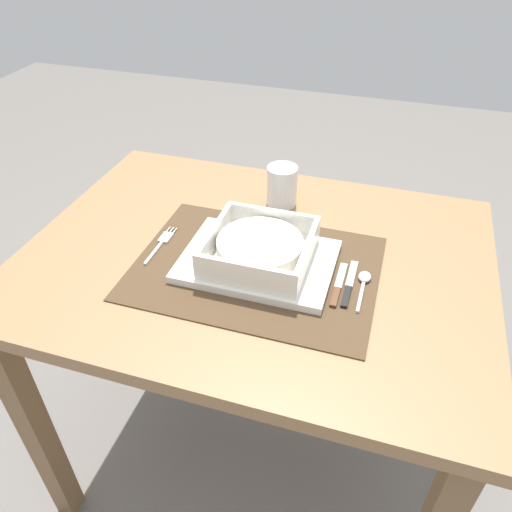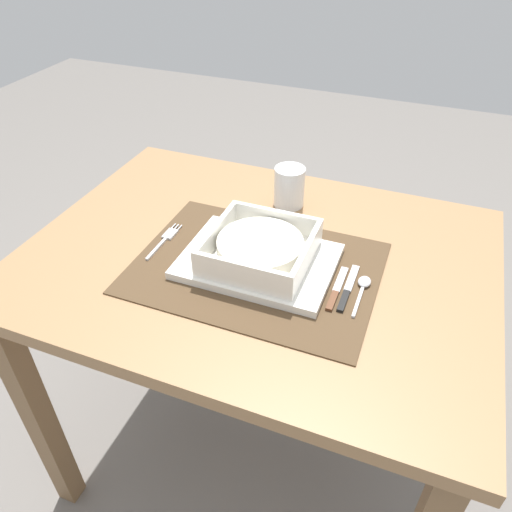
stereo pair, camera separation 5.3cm
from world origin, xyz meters
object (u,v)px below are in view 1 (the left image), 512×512
Objects in this scene: fork at (162,242)px; drinking_glass at (283,188)px; porridge_bowl at (260,249)px; dining_table at (255,293)px; spoon at (364,281)px; bread_knife at (338,287)px; butter_knife at (349,286)px.

fork is 0.31m from drinking_glass.
porridge_bowl is at bearing -85.81° from drinking_glass.
drinking_glass is at bearing 89.33° from dining_table.
bread_knife is at bearing -149.61° from spoon.
porridge_bowl is at bearing -1.96° from fork.
fork is at bearing 178.94° from butter_knife.
porridge_bowl reaches higher than bread_knife.
spoon is at bearing -7.72° from dining_table.
porridge_bowl is at bearing -60.52° from dining_table.
fork is (-0.22, 0.01, -0.04)m from porridge_bowl.
dining_table is 8.31× the size of spoon.
porridge_bowl is at bearing 170.48° from bread_knife.
dining_table is 7.40× the size of bread_knife.
porridge_bowl is 0.22m from fork.
drinking_glass is (-0.20, 0.26, 0.04)m from butter_knife.
porridge_bowl is 2.08× the size of drinking_glass.
porridge_bowl is 0.21m from spoon.
porridge_bowl is 1.43× the size of butter_knife.
drinking_glass is (-0.22, 0.23, 0.03)m from spoon.
spoon is 1.21× the size of drinking_glass.
porridge_bowl reaches higher than spoon.
drinking_glass reaches higher than dining_table.
fork is at bearing 177.95° from porridge_bowl.
butter_knife is at bearing -3.42° from fork.
bread_knife is 1.36× the size of drinking_glass.
porridge_bowl is 1.46× the size of fork.
bread_knife is at bearing -4.84° from fork.
drinking_glass reaches higher than spoon.
butter_knife is 0.32m from drinking_glass.
butter_knife is at bearing -5.26° from porridge_bowl.
dining_table is 0.23m from fork.
spoon is 0.89× the size of bread_knife.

